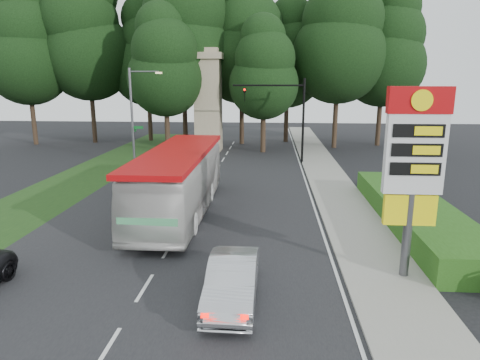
# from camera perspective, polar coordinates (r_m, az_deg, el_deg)

# --- Properties ---
(ground) EXTENTS (120.00, 120.00, 0.00)m
(ground) POSITION_cam_1_polar(r_m,az_deg,el_deg) (15.23, -13.13, -14.74)
(ground) COLOR black
(ground) RESTS_ON ground
(road_surface) EXTENTS (14.00, 80.00, 0.02)m
(road_surface) POSITION_cam_1_polar(r_m,az_deg,el_deg) (26.14, -5.44, -2.48)
(road_surface) COLOR black
(road_surface) RESTS_ON ground
(sidewalk_right) EXTENTS (3.00, 80.00, 0.12)m
(sidewalk_right) POSITION_cam_1_polar(r_m,az_deg,el_deg) (26.11, 13.31, -2.69)
(sidewalk_right) COLOR gray
(sidewalk_right) RESTS_ON ground
(grass_verge_left) EXTENTS (5.00, 50.00, 0.02)m
(grass_verge_left) POSITION_cam_1_polar(r_m,az_deg,el_deg) (34.47, -19.51, 0.66)
(grass_verge_left) COLOR #193814
(grass_verge_left) RESTS_ON ground
(hedge) EXTENTS (3.00, 14.00, 1.20)m
(hedge) POSITION_cam_1_polar(r_m,az_deg,el_deg) (22.94, 22.36, -4.15)
(hedge) COLOR #234D14
(hedge) RESTS_ON ground
(gas_station_pylon) EXTENTS (2.10, 0.45, 6.85)m
(gas_station_pylon) POSITION_cam_1_polar(r_m,az_deg,el_deg) (15.81, 22.24, 2.74)
(gas_station_pylon) COLOR #59595E
(gas_station_pylon) RESTS_ON ground
(traffic_signal_mast) EXTENTS (6.10, 0.35, 7.20)m
(traffic_signal_mast) POSITION_cam_1_polar(r_m,az_deg,el_deg) (36.90, 6.41, 9.43)
(traffic_signal_mast) COLOR black
(traffic_signal_mast) RESTS_ON ground
(streetlight_signs) EXTENTS (2.75, 0.98, 8.00)m
(streetlight_signs) POSITION_cam_1_polar(r_m,az_deg,el_deg) (36.68, -13.91, 8.75)
(streetlight_signs) COLOR #59595E
(streetlight_signs) RESTS_ON ground
(monument) EXTENTS (3.00, 3.00, 10.05)m
(monument) POSITION_cam_1_polar(r_m,az_deg,el_deg) (43.31, -4.26, 10.60)
(monument) COLOR tan
(monument) RESTS_ON ground
(tree_far_west) EXTENTS (8.96, 8.96, 17.60)m
(tree_far_west) POSITION_cam_1_polar(r_m,az_deg,el_deg) (52.93, -26.70, 15.80)
(tree_far_west) COLOR #2D2116
(tree_far_west) RESTS_ON ground
(tree_west_mid) EXTENTS (9.80, 9.80, 19.25)m
(tree_west_mid) POSITION_cam_1_polar(r_m,az_deg,el_deg) (52.14, -19.71, 17.58)
(tree_west_mid) COLOR #2D2116
(tree_west_mid) RESTS_ON ground
(tree_west_near) EXTENTS (8.40, 8.40, 16.50)m
(tree_west_near) POSITION_cam_1_polar(r_m,az_deg,el_deg) (51.90, -12.32, 16.20)
(tree_west_near) COLOR #2D2116
(tree_west_near) RESTS_ON ground
(tree_center_left) EXTENTS (10.08, 10.08, 19.80)m
(tree_center_left) POSITION_cam_1_polar(r_m,az_deg,el_deg) (47.00, -7.68, 19.17)
(tree_center_left) COLOR #2D2116
(tree_center_left) RESTS_ON ground
(tree_center_right) EXTENTS (9.24, 9.24, 18.15)m
(tree_center_right) POSITION_cam_1_polar(r_m,az_deg,el_deg) (48.08, 0.24, 17.95)
(tree_center_right) COLOR #2D2116
(tree_center_right) RESTS_ON ground
(tree_east_near) EXTENTS (8.12, 8.12, 15.95)m
(tree_east_near) POSITION_cam_1_polar(r_m,az_deg,el_deg) (49.90, 6.38, 16.15)
(tree_east_near) COLOR #2D2116
(tree_east_near) RESTS_ON ground
(tree_east_mid) EXTENTS (9.52, 9.52, 18.70)m
(tree_east_mid) POSITION_cam_1_polar(r_m,az_deg,el_deg) (46.49, 13.12, 18.20)
(tree_east_mid) COLOR #2D2116
(tree_east_mid) RESTS_ON ground
(tree_far_east) EXTENTS (8.68, 8.68, 17.05)m
(tree_far_east) POSITION_cam_1_polar(r_m,az_deg,el_deg) (49.33, 18.68, 16.38)
(tree_far_east) COLOR #2D2116
(tree_far_east) RESTS_ON ground
(tree_monument_left) EXTENTS (7.28, 7.28, 14.30)m
(tree_monument_left) POSITION_cam_1_polar(r_m,az_deg,el_deg) (43.08, -10.00, 15.18)
(tree_monument_left) COLOR #2D2116
(tree_monument_left) RESTS_ON ground
(tree_monument_right) EXTENTS (6.72, 6.72, 13.20)m
(tree_monument_right) POSITION_cam_1_polar(r_m,az_deg,el_deg) (42.32, 3.20, 14.49)
(tree_monument_right) COLOR #2D2116
(tree_monument_right) RESTS_ON ground
(transit_bus) EXTENTS (2.96, 12.47, 3.47)m
(transit_bus) POSITION_cam_1_polar(r_m,az_deg,el_deg) (23.06, -8.09, -0.26)
(transit_bus) COLOR silver
(transit_bus) RESTS_ON ground
(sedan_silver) EXTENTS (1.56, 4.44, 1.46)m
(sedan_silver) POSITION_cam_1_polar(r_m,az_deg,el_deg) (14.17, -1.05, -13.28)
(sedan_silver) COLOR #B7BAC0
(sedan_silver) RESTS_ON ground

